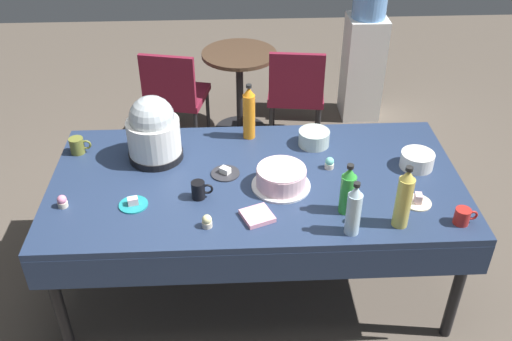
{
  "coord_description": "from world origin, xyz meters",
  "views": [
    {
      "loc": [
        -0.12,
        -2.47,
        2.53
      ],
      "look_at": [
        0.0,
        0.0,
        0.8
      ],
      "focal_mm": 39.83,
      "sensor_mm": 36.0,
      "label": 1
    }
  ],
  "objects_px": {
    "potluck_table": "(256,187)",
    "ceramic_snack_bowl": "(417,160)",
    "frosted_layer_cake": "(281,178)",
    "coffee_mug_black": "(199,190)",
    "cupcake_lemon": "(207,221)",
    "cupcake_berry": "(329,163)",
    "coffee_mug_red": "(463,216)",
    "slow_cooker": "(153,131)",
    "dessert_plate_teal": "(133,204)",
    "coffee_mug_olive": "(78,146)",
    "maroon_chair_right": "(296,90)",
    "glass_salad_bowl": "(314,138)",
    "round_cafe_table": "(240,78)",
    "dessert_plate_charcoal": "(225,173)",
    "water_cooler": "(364,53)",
    "dessert_plate_cream": "(418,201)",
    "soda_bottle_water": "(354,210)",
    "cupcake_cocoa": "(62,201)",
    "maroon_chair_left": "(174,93)",
    "soda_bottle_ginger_ale": "(404,199)",
    "soda_bottle_lime_soda": "(348,190)",
    "soda_bottle_orange_juice": "(249,113)"
  },
  "relations": [
    {
      "from": "potluck_table",
      "to": "ceramic_snack_bowl",
      "type": "relative_size",
      "value": 12.06
    },
    {
      "from": "frosted_layer_cake",
      "to": "coffee_mug_black",
      "type": "distance_m",
      "value": 0.43
    },
    {
      "from": "cupcake_lemon",
      "to": "cupcake_berry",
      "type": "relative_size",
      "value": 1.0
    },
    {
      "from": "coffee_mug_red",
      "to": "slow_cooker",
      "type": "bearing_deg",
      "value": 156.98
    },
    {
      "from": "potluck_table",
      "to": "slow_cooker",
      "type": "distance_m",
      "value": 0.65
    },
    {
      "from": "frosted_layer_cake",
      "to": "dessert_plate_teal",
      "type": "relative_size",
      "value": 2.12
    },
    {
      "from": "cupcake_lemon",
      "to": "coffee_mug_black",
      "type": "height_order",
      "value": "coffee_mug_black"
    },
    {
      "from": "frosted_layer_cake",
      "to": "ceramic_snack_bowl",
      "type": "xyz_separation_m",
      "value": [
        0.76,
        0.15,
        -0.01
      ]
    },
    {
      "from": "coffee_mug_olive",
      "to": "cupcake_lemon",
      "type": "bearing_deg",
      "value": -42.49
    },
    {
      "from": "maroon_chair_right",
      "to": "slow_cooker",
      "type": "bearing_deg",
      "value": -125.82
    },
    {
      "from": "glass_salad_bowl",
      "to": "round_cafe_table",
      "type": "height_order",
      "value": "glass_salad_bowl"
    },
    {
      "from": "dessert_plate_charcoal",
      "to": "water_cooler",
      "type": "xyz_separation_m",
      "value": [
        1.18,
        1.96,
        -0.17
      ]
    },
    {
      "from": "cupcake_berry",
      "to": "dessert_plate_teal",
      "type": "bearing_deg",
      "value": -164.76
    },
    {
      "from": "ceramic_snack_bowl",
      "to": "dessert_plate_cream",
      "type": "height_order",
      "value": "ceramic_snack_bowl"
    },
    {
      "from": "frosted_layer_cake",
      "to": "dessert_plate_cream",
      "type": "height_order",
      "value": "frosted_layer_cake"
    },
    {
      "from": "slow_cooker",
      "to": "round_cafe_table",
      "type": "relative_size",
      "value": 0.53
    },
    {
      "from": "slow_cooker",
      "to": "soda_bottle_water",
      "type": "distance_m",
      "value": 1.2
    },
    {
      "from": "soda_bottle_water",
      "to": "dessert_plate_teal",
      "type": "bearing_deg",
      "value": 166.48
    },
    {
      "from": "frosted_layer_cake",
      "to": "soda_bottle_water",
      "type": "height_order",
      "value": "soda_bottle_water"
    },
    {
      "from": "frosted_layer_cake",
      "to": "dessert_plate_charcoal",
      "type": "xyz_separation_m",
      "value": [
        -0.29,
        0.13,
        -0.05
      ]
    },
    {
      "from": "dessert_plate_cream",
      "to": "cupcake_cocoa",
      "type": "xyz_separation_m",
      "value": [
        -1.78,
        0.06,
        0.02
      ]
    },
    {
      "from": "potluck_table",
      "to": "coffee_mug_olive",
      "type": "relative_size",
      "value": 17.88
    },
    {
      "from": "maroon_chair_left",
      "to": "frosted_layer_cake",
      "type": "bearing_deg",
      "value": -66.81
    },
    {
      "from": "cupcake_berry",
      "to": "coffee_mug_black",
      "type": "height_order",
      "value": "coffee_mug_black"
    },
    {
      "from": "cupcake_lemon",
      "to": "water_cooler",
      "type": "distance_m",
      "value": 2.72
    },
    {
      "from": "soda_bottle_ginger_ale",
      "to": "round_cafe_table",
      "type": "relative_size",
      "value": 0.47
    },
    {
      "from": "cupcake_lemon",
      "to": "soda_bottle_ginger_ale",
      "type": "relative_size",
      "value": 0.2
    },
    {
      "from": "dessert_plate_cream",
      "to": "soda_bottle_ginger_ale",
      "type": "bearing_deg",
      "value": -130.22
    },
    {
      "from": "cupcake_lemon",
      "to": "round_cafe_table",
      "type": "relative_size",
      "value": 0.09
    },
    {
      "from": "coffee_mug_red",
      "to": "cupcake_lemon",
      "type": "bearing_deg",
      "value": 178.48
    },
    {
      "from": "dessert_plate_charcoal",
      "to": "coffee_mug_olive",
      "type": "relative_size",
      "value": 1.27
    },
    {
      "from": "coffee_mug_olive",
      "to": "maroon_chair_left",
      "type": "relative_size",
      "value": 0.14
    },
    {
      "from": "coffee_mug_olive",
      "to": "round_cafe_table",
      "type": "xyz_separation_m",
      "value": [
        0.95,
        1.46,
        -0.3
      ]
    },
    {
      "from": "water_cooler",
      "to": "cupcake_berry",
      "type": "bearing_deg",
      "value": -107.56
    },
    {
      "from": "soda_bottle_lime_soda",
      "to": "coffee_mug_red",
      "type": "distance_m",
      "value": 0.56
    },
    {
      "from": "frosted_layer_cake",
      "to": "dessert_plate_charcoal",
      "type": "relative_size",
      "value": 1.99
    },
    {
      "from": "dessert_plate_cream",
      "to": "maroon_chair_right",
      "type": "height_order",
      "value": "maroon_chair_right"
    },
    {
      "from": "slow_cooker",
      "to": "glass_salad_bowl",
      "type": "xyz_separation_m",
      "value": [
        0.91,
        0.09,
        -0.13
      ]
    },
    {
      "from": "cupcake_cocoa",
      "to": "maroon_chair_right",
      "type": "relative_size",
      "value": 0.08
    },
    {
      "from": "potluck_table",
      "to": "coffee_mug_black",
      "type": "height_order",
      "value": "coffee_mug_black"
    },
    {
      "from": "soda_bottle_orange_juice",
      "to": "soda_bottle_water",
      "type": "bearing_deg",
      "value": -63.12
    },
    {
      "from": "cupcake_berry",
      "to": "coffee_mug_red",
      "type": "distance_m",
      "value": 0.75
    },
    {
      "from": "dessert_plate_charcoal",
      "to": "coffee_mug_olive",
      "type": "distance_m",
      "value": 0.88
    },
    {
      "from": "water_cooler",
      "to": "round_cafe_table",
      "type": "bearing_deg",
      "value": -166.97
    },
    {
      "from": "slow_cooker",
      "to": "cupcake_cocoa",
      "type": "bearing_deg",
      "value": -134.8
    },
    {
      "from": "slow_cooker",
      "to": "soda_bottle_lime_soda",
      "type": "xyz_separation_m",
      "value": [
        0.98,
        -0.53,
        -0.05
      ]
    },
    {
      "from": "frosted_layer_cake",
      "to": "maroon_chair_right",
      "type": "xyz_separation_m",
      "value": [
        0.26,
        1.62,
        -0.31
      ]
    },
    {
      "from": "potluck_table",
      "to": "dessert_plate_cream",
      "type": "height_order",
      "value": "dessert_plate_cream"
    },
    {
      "from": "ceramic_snack_bowl",
      "to": "maroon_chair_left",
      "type": "relative_size",
      "value": 0.21
    },
    {
      "from": "round_cafe_table",
      "to": "cupcake_cocoa",
      "type": "bearing_deg",
      "value": -115.34
    }
  ]
}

